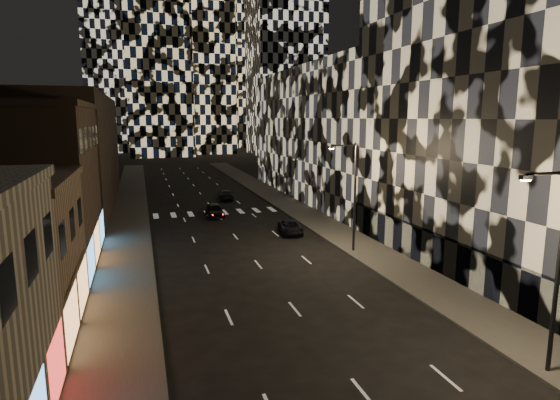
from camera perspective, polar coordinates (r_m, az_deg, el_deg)
sidewalk_left at (r=56.17m, az=-17.96°, el=-1.98°), size 4.00×120.00×0.15m
sidewalk_right at (r=59.09m, az=1.79°, el=-0.91°), size 4.00×120.00×0.15m
curb_left at (r=56.15m, az=-15.82°, el=-1.87°), size 0.20×120.00×0.15m
curb_right at (r=58.47m, az=-0.16°, el=-1.02°), size 0.20×120.00×0.15m
retail_brown at (r=39.81m, az=-28.97°, el=1.13°), size 10.00×15.00×12.00m
retail_filler_left at (r=65.72m, az=-24.26°, el=5.42°), size 10.00×40.00×14.00m
midrise_right at (r=40.97m, az=27.56°, el=8.50°), size 16.00×25.00×22.00m
midrise_base at (r=37.37m, az=17.81°, el=-5.66°), size 0.60×25.00×3.00m
midrise_filler_right at (r=68.25m, az=8.01°, el=8.02°), size 16.00×40.00×18.00m
streetlight_near at (r=23.29m, az=30.52°, el=-6.20°), size 2.55×0.25×9.00m
streetlight_far at (r=39.28m, az=8.81°, el=1.21°), size 2.55×0.25×9.00m
car_dark_midlane at (r=54.26m, az=-7.98°, el=-1.24°), size 1.89×4.53×1.53m
car_dark_oncoming at (r=65.55m, az=-6.59°, el=0.66°), size 2.46×4.86×1.35m
car_dark_rightlane at (r=46.06m, az=1.30°, el=-3.37°), size 2.63×4.68×1.23m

